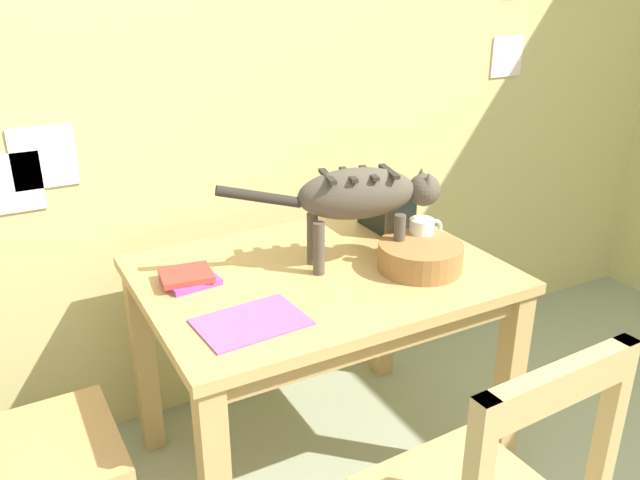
# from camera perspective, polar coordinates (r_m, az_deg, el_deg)

# --- Properties ---
(wall_rear) EXTENTS (4.78, 0.11, 2.50)m
(wall_rear) POSITION_cam_1_polar(r_m,az_deg,el_deg) (2.44, -5.26, 13.81)
(wall_rear) COLOR #CEC57D
(wall_rear) RESTS_ON ground_plane
(dining_table) EXTENTS (1.10, 0.83, 0.75)m
(dining_table) POSITION_cam_1_polar(r_m,az_deg,el_deg) (2.09, 0.00, -5.04)
(dining_table) COLOR tan
(dining_table) RESTS_ON ground_plane
(cat) EXTENTS (0.69, 0.23, 0.32)m
(cat) POSITION_cam_1_polar(r_m,az_deg,el_deg) (2.01, 3.70, 3.83)
(cat) COLOR #50483B
(cat) RESTS_ON dining_table
(saucer_bowl) EXTENTS (0.20, 0.20, 0.04)m
(saucer_bowl) POSITION_cam_1_polar(r_m,az_deg,el_deg) (2.15, 8.77, -0.97)
(saucer_bowl) COLOR blue
(saucer_bowl) RESTS_ON dining_table
(coffee_mug) EXTENTS (0.12, 0.08, 0.09)m
(coffee_mug) POSITION_cam_1_polar(r_m,az_deg,el_deg) (2.13, 8.96, 0.68)
(coffee_mug) COLOR white
(coffee_mug) RESTS_ON saucer_bowl
(magazine) EXTENTS (0.30, 0.22, 0.01)m
(magazine) POSITION_cam_1_polar(r_m,az_deg,el_deg) (1.75, -6.06, -7.16)
(magazine) COLOR #9C559C
(magazine) RESTS_ON dining_table
(book_stack) EXTENTS (0.18, 0.15, 0.04)m
(book_stack) POSITION_cam_1_polar(r_m,az_deg,el_deg) (1.99, -11.46, -3.25)
(book_stack) COLOR #9B429D
(book_stack) RESTS_ON dining_table
(wicker_basket) EXTENTS (0.27, 0.27, 0.09)m
(wicker_basket) POSITION_cam_1_polar(r_m,az_deg,el_deg) (2.05, 8.79, -1.38)
(wicker_basket) COLOR olive
(wicker_basket) RESTS_ON dining_table
(toaster) EXTENTS (0.12, 0.20, 0.18)m
(toaster) POSITION_cam_1_polar(r_m,az_deg,el_deg) (2.35, 5.85, 3.00)
(toaster) COLOR black
(toaster) RESTS_ON dining_table
(wooden_chair_far) EXTENTS (0.43, 0.43, 0.94)m
(wooden_chair_far) POSITION_cam_1_polar(r_m,az_deg,el_deg) (1.94, -25.01, -16.61)
(wooden_chair_far) COLOR tan
(wooden_chair_far) RESTS_ON ground_plane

